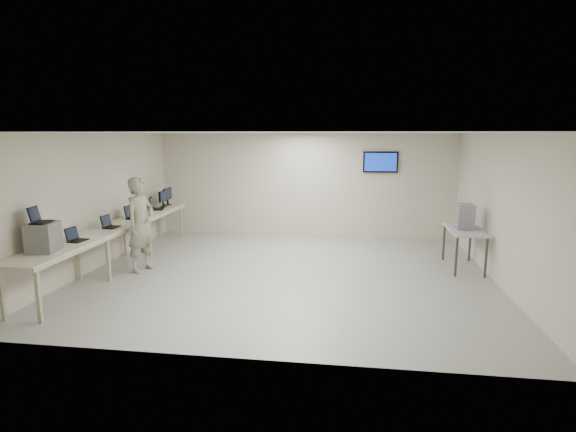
# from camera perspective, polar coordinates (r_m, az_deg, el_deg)

# --- Properties ---
(room) EXTENTS (8.01, 7.01, 2.81)m
(room) POSITION_cam_1_polar(r_m,az_deg,el_deg) (8.83, 0.09, 1.49)
(room) COLOR #9B9B8F
(room) RESTS_ON ground
(workbench) EXTENTS (0.76, 6.00, 0.90)m
(workbench) POSITION_cam_1_polar(r_m,az_deg,el_deg) (10.02, -20.94, -1.52)
(workbench) COLOR #B7A791
(workbench) RESTS_ON ground
(equipment_box) EXTENTS (0.47, 0.52, 0.48)m
(equipment_box) POSITION_cam_1_polar(r_m,az_deg,el_deg) (8.22, -28.65, -2.39)
(equipment_box) COLOR slate
(equipment_box) RESTS_ON workbench
(laptop_on_box) EXTENTS (0.33, 0.37, 0.26)m
(laptop_on_box) POSITION_cam_1_polar(r_m,az_deg,el_deg) (8.20, -29.13, -0.29)
(laptop_on_box) COLOR black
(laptop_on_box) RESTS_ON equipment_box
(laptop_0) EXTENTS (0.29, 0.34, 0.25)m
(laptop_0) POSITION_cam_1_polar(r_m,az_deg,el_deg) (8.82, -25.40, -2.48)
(laptop_0) COLOR black
(laptop_0) RESTS_ON workbench
(laptop_1) EXTENTS (0.29, 0.34, 0.26)m
(laptop_1) POSITION_cam_1_polar(r_m,az_deg,el_deg) (9.80, -21.76, -1.00)
(laptop_1) COLOR black
(laptop_1) RESTS_ON workbench
(laptop_2) EXTENTS (0.33, 0.39, 0.29)m
(laptop_2) POSITION_cam_1_polar(r_m,az_deg,el_deg) (10.71, -19.14, 0.13)
(laptop_2) COLOR black
(laptop_2) RESTS_ON workbench
(laptop_3) EXTENTS (0.43, 0.46, 0.31)m
(laptop_3) POSITION_cam_1_polar(r_m,az_deg,el_deg) (11.77, -16.53, 1.19)
(laptop_3) COLOR black
(laptop_3) RESTS_ON workbench
(monitor_near) EXTENTS (0.19, 0.42, 0.42)m
(monitor_near) POSITION_cam_1_polar(r_m,az_deg,el_deg) (12.13, -15.60, 2.31)
(monitor_near) COLOR black
(monitor_near) RESTS_ON workbench
(monitor_far) EXTENTS (0.20, 0.46, 0.45)m
(monitor_far) POSITION_cam_1_polar(r_m,az_deg,el_deg) (12.40, -15.06, 2.60)
(monitor_far) COLOR black
(monitor_far) RESTS_ON workbench
(soldier) EXTENTS (0.63, 0.80, 1.93)m
(soldier) POSITION_cam_1_polar(r_m,az_deg,el_deg) (9.56, -18.19, -1.06)
(soldier) COLOR gray
(soldier) RESTS_ON ground
(side_table) EXTENTS (0.66, 1.41, 0.84)m
(side_table) POSITION_cam_1_polar(r_m,az_deg,el_deg) (9.98, 21.54, -1.93)
(side_table) COLOR #9FA0A2
(side_table) RESTS_ON ground
(storage_bins) EXTENTS (0.33, 0.37, 0.52)m
(storage_bins) POSITION_cam_1_polar(r_m,az_deg,el_deg) (9.92, 21.55, -0.04)
(storage_bins) COLOR gray
(storage_bins) RESTS_ON side_table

